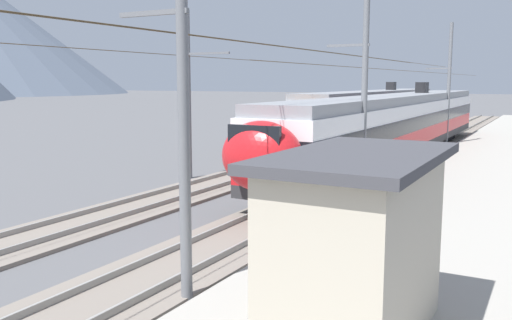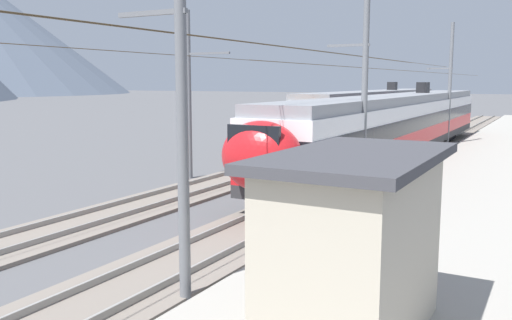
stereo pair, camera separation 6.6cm
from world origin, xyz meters
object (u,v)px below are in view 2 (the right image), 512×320
Objects in this scene: catenary_mast_west at (178,97)px; passenger_walking at (364,234)px; train_far_track at (375,111)px; platform_shelter at (356,247)px; potted_plant_platform_edge at (410,207)px; platform_sign at (339,177)px; catenary_mast_mid at (362,96)px; catenary_mast_far_side at (192,92)px; train_near_platform at (400,123)px; handbag_beside_passenger at (378,258)px; catenary_mast_east at (448,85)px.

passenger_walking is (2.44, -3.15, -3.00)m from catenary_mast_west.
platform_shelter is at bearing -163.62° from train_far_track.
train_far_track is 28.67m from potted_plant_platform_edge.
platform_sign is (5.83, -1.29, -2.42)m from catenary_mast_west.
catenary_mast_west is 29.45× the size of passenger_walking.
catenary_mast_far_side is at bearing 86.54° from catenary_mast_mid.
train_near_platform reaches higher than platform_shelter.
platform_shelter reaches higher than passenger_walking.
passenger_walking reaches higher than handbag_beside_passenger.
passenger_walking is 5.50m from potted_plant_platform_edge.
train_far_track is 17.98× the size of passenger_walking.
catenary_mast_east reaches higher than potted_plant_platform_edge.
catenary_mast_west is at bearing 167.49° from platform_sign.
train_far_track is 0.61× the size of catenary_mast_east.
train_near_platform is 16.86× the size of platform_sign.
handbag_beside_passenger is at bearing -5.98° from passenger_walking.
train_far_track reaches higher than platform_shelter.
train_near_platform is at bearing -157.06° from train_far_track.
train_near_platform is 0.71× the size of catenary_mast_west.
train_far_track is at bearing 15.52° from catenary_mast_mid.
catenary_mast_mid is (-23.27, -6.46, 1.81)m from train_far_track.
potted_plant_platform_edge is (2.08, -1.59, -1.13)m from platform_sign.
catenary_mast_far_side is 12.56m from potted_plant_platform_edge.
platform_sign is 2.85m from potted_plant_platform_edge.
train_near_platform is at bearing 3.30° from catenary_mast_west.
train_near_platform is 13.22m from train_far_track.
catenary_mast_west is 5.96m from handbag_beside_passenger.
catenary_mast_far_side is 111.49× the size of handbag_beside_passenger.
train_near_platform is at bearing 169.79° from catenary_mast_east.
passenger_walking is at bearing -151.24° from platform_sign.
catenary_mast_far_side is at bearing 146.12° from train_near_platform.
catenary_mast_mid reaches higher than handbag_beside_passenger.
train_far_track is 30.15m from platform_sign.
train_near_platform is 23.98m from platform_shelter.
catenary_mast_far_side is at bearing 34.59° from catenary_mast_west.
catenary_mast_mid is 18.40m from catenary_mast_east.
train_near_platform is 15.53m from potted_plant_platform_edge.
catenary_mast_east is 66.38× the size of potted_plant_platform_edge.
passenger_walking is at bearing 15.37° from platform_shelter.
catenary_mast_mid is (-11.09, -1.31, 1.81)m from train_near_platform.
catenary_mast_east is 22.66m from potted_plant_platform_edge.
catenary_mast_far_side is (-22.76, 1.95, 1.89)m from train_far_track.
platform_shelter is (-0.59, -3.99, -2.35)m from catenary_mast_west.
passenger_walking is at bearing -167.62° from train_near_platform.
platform_sign is (-5.87, -1.30, -2.17)m from catenary_mast_mid.
catenary_mast_west is 1.00× the size of catenary_mast_mid.
train_far_track is at bearing -4.90° from catenary_mast_far_side.
catenary_mast_east is at bearing -10.21° from train_near_platform.
platform_shelter is (-6.42, -2.69, 0.07)m from platform_sign.
handbag_beside_passenger is (-8.93, -11.66, -3.62)m from catenary_mast_far_side.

